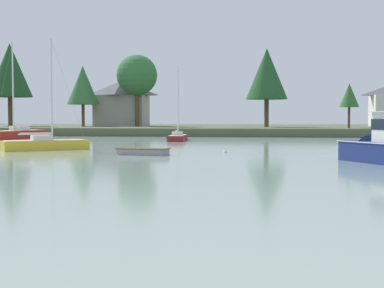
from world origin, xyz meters
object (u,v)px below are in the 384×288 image
sailboat_yellow (46,147)px  sailboat_maroon (178,139)px  sailboat_red (17,136)px  mooring_buoy_white (225,152)px  dinghy_grey (143,153)px

sailboat_yellow → sailboat_maroon: 21.71m
sailboat_red → mooring_buoy_white: bearing=-40.5°
sailboat_yellow → sailboat_maroon: (8.12, 20.13, -0.02)m
dinghy_grey → sailboat_maroon: bearing=93.4°
sailboat_yellow → sailboat_red: sailboat_red is taller
mooring_buoy_white → sailboat_red: bearing=139.5°
mooring_buoy_white → dinghy_grey: bearing=-149.5°
sailboat_red → dinghy_grey: (23.32, -28.35, -0.12)m
sailboat_red → mooring_buoy_white: sailboat_red is taller
sailboat_red → dinghy_grey: size_ratio=3.30×
sailboat_maroon → dinghy_grey: bearing=-86.6°
sailboat_red → sailboat_yellow: bearing=-59.8°
sailboat_yellow → sailboat_red: bearing=120.2°
sailboat_maroon → dinghy_grey: size_ratio=2.32×
dinghy_grey → mooring_buoy_white: 6.77m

